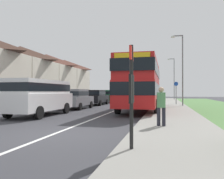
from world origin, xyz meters
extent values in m
plane|color=#38383D|center=(0.00, 0.00, 0.00)|extent=(120.00, 120.00, 0.00)
cube|color=silver|center=(0.00, 8.00, 0.00)|extent=(0.14, 60.00, 0.01)
cube|color=gray|center=(4.20, 6.00, 0.06)|extent=(3.20, 68.00, 0.12)
cube|color=red|center=(1.99, 10.29, 1.32)|extent=(2.50, 9.87, 1.65)
cube|color=red|center=(1.99, 10.29, 2.92)|extent=(2.45, 9.67, 1.55)
cube|color=black|center=(1.99, 10.29, 1.65)|extent=(2.52, 9.92, 0.76)
cube|color=black|center=(1.99, 10.29, 3.00)|extent=(2.52, 9.92, 0.72)
cube|color=gold|center=(1.99, 5.41, 3.42)|extent=(2.00, 0.08, 0.44)
cylinder|color=black|center=(0.74, 13.35, 0.50)|extent=(0.30, 1.00, 1.00)
cylinder|color=black|center=(3.24, 13.35, 0.50)|extent=(0.30, 1.00, 1.00)
cylinder|color=black|center=(0.74, 7.58, 0.50)|extent=(0.30, 1.00, 1.00)
cylinder|color=black|center=(3.24, 7.58, 0.50)|extent=(0.30, 1.00, 1.00)
cube|color=silver|center=(-3.69, 5.47, 0.86)|extent=(1.95, 5.46, 1.00)
cube|color=silver|center=(-3.69, 5.47, 1.77)|extent=(1.72, 5.03, 0.82)
cube|color=black|center=(-3.69, 5.47, 1.73)|extent=(1.76, 5.08, 0.46)
cylinder|color=black|center=(-4.65, 7.16, 0.36)|extent=(0.20, 0.72, 0.72)
cylinder|color=black|center=(-2.74, 7.16, 0.36)|extent=(0.20, 0.72, 0.72)
cylinder|color=black|center=(-4.65, 3.78, 0.36)|extent=(0.20, 0.72, 0.72)
cylinder|color=black|center=(-2.74, 3.78, 0.36)|extent=(0.20, 0.72, 0.72)
cube|color=slate|center=(-3.63, 11.10, 0.68)|extent=(1.79, 4.35, 0.75)
cube|color=slate|center=(-3.63, 10.88, 1.36)|extent=(1.57, 2.39, 0.62)
cube|color=black|center=(-3.63, 10.88, 1.33)|extent=(1.61, 2.41, 0.35)
cylinder|color=black|center=(-4.50, 12.45, 0.30)|extent=(0.20, 0.60, 0.60)
cylinder|color=black|center=(-2.75, 12.45, 0.30)|extent=(0.20, 0.60, 0.60)
cylinder|color=black|center=(-4.50, 9.75, 0.30)|extent=(0.20, 0.60, 0.60)
cylinder|color=black|center=(-2.75, 9.75, 0.30)|extent=(0.20, 0.60, 0.60)
cube|color=black|center=(-3.60, 16.90, 0.67)|extent=(1.71, 4.49, 0.74)
cube|color=black|center=(-3.60, 16.68, 1.34)|extent=(1.51, 2.47, 0.61)
cube|color=black|center=(-3.60, 16.68, 1.31)|extent=(1.54, 2.49, 0.34)
cylinder|color=black|center=(-4.44, 18.29, 0.30)|extent=(0.20, 0.60, 0.60)
cylinder|color=black|center=(-2.76, 18.29, 0.30)|extent=(0.20, 0.60, 0.60)
cylinder|color=black|center=(-4.44, 15.51, 0.30)|extent=(0.20, 0.60, 0.60)
cylinder|color=black|center=(-2.76, 15.51, 0.30)|extent=(0.20, 0.60, 0.60)
cube|color=#19472D|center=(-3.65, 22.17, 0.68)|extent=(1.72, 4.60, 0.75)
cube|color=#19472D|center=(-3.65, 21.94, 1.36)|extent=(1.51, 2.53, 0.62)
cube|color=black|center=(-3.65, 21.94, 1.33)|extent=(1.54, 2.55, 0.35)
cylinder|color=black|center=(-4.49, 23.59, 0.30)|extent=(0.20, 0.60, 0.60)
cylinder|color=black|center=(-2.81, 23.59, 0.30)|extent=(0.20, 0.60, 0.60)
cylinder|color=black|center=(-4.49, 20.74, 0.30)|extent=(0.20, 0.60, 0.60)
cylinder|color=black|center=(-2.81, 20.74, 0.30)|extent=(0.20, 0.60, 0.60)
cylinder|color=#23232D|center=(3.53, 2.12, 0.42)|extent=(0.14, 0.14, 0.85)
cylinder|color=#23232D|center=(3.73, 2.12, 0.42)|extent=(0.14, 0.14, 0.85)
cylinder|color=#518C56|center=(3.63, 2.12, 1.15)|extent=(0.34, 0.34, 0.60)
sphere|color=tan|center=(3.63, 2.12, 1.56)|extent=(0.22, 0.22, 0.22)
cylinder|color=black|center=(3.00, -1.72, 1.30)|extent=(0.09, 0.09, 2.60)
cube|color=red|center=(3.00, -1.72, 2.40)|extent=(0.04, 0.44, 0.32)
cube|color=black|center=(3.00, -1.70, 1.55)|extent=(0.06, 0.52, 0.68)
cylinder|color=slate|center=(4.92, 18.25, 1.05)|extent=(0.08, 0.08, 2.10)
cylinder|color=blue|center=(4.92, 18.25, 2.30)|extent=(0.44, 0.03, 0.44)
cylinder|color=slate|center=(5.43, 15.81, 3.47)|extent=(0.12, 0.12, 6.94)
cube|color=slate|center=(4.98, 15.81, 6.89)|extent=(0.90, 0.10, 0.10)
cube|color=silver|center=(4.53, 15.81, 6.82)|extent=(0.36, 0.20, 0.14)
cylinder|color=slate|center=(5.26, 32.81, 3.53)|extent=(0.12, 0.12, 7.07)
cube|color=slate|center=(4.81, 32.81, 7.02)|extent=(0.90, 0.10, 0.10)
cube|color=silver|center=(4.36, 32.81, 6.95)|extent=(0.36, 0.20, 0.14)
cube|color=beige|center=(-14.53, 18.88, 2.71)|extent=(7.73, 6.51, 5.41)
pyramid|color=#4C3328|center=(-14.53, 18.88, 6.39)|extent=(7.73, 6.51, 1.96)
cube|color=beige|center=(-14.53, 25.52, 2.71)|extent=(7.73, 6.51, 5.41)
pyramid|color=brown|center=(-14.53, 25.52, 6.39)|extent=(7.73, 6.51, 1.96)
cube|color=beige|center=(-14.53, 32.16, 2.71)|extent=(7.73, 6.51, 5.41)
pyramid|color=brown|center=(-14.53, 32.16, 6.39)|extent=(7.73, 6.51, 1.96)
camera|label=1|loc=(3.79, -7.14, 1.49)|focal=36.62mm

